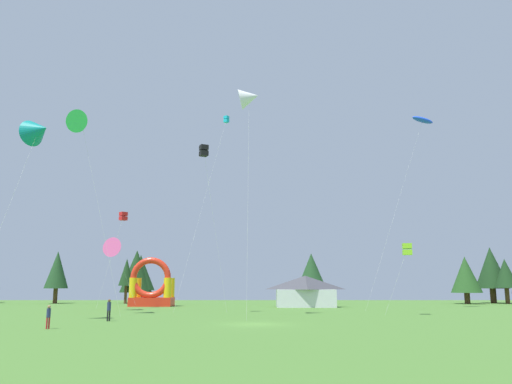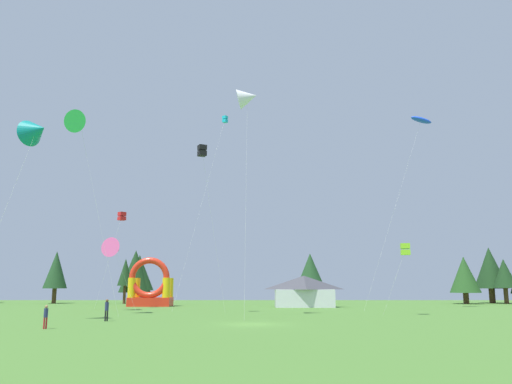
{
  "view_description": "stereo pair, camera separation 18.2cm",
  "coord_description": "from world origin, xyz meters",
  "px_view_note": "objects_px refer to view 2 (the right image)",
  "views": [
    {
      "loc": [
        0.05,
        -39.37,
        2.95
      ],
      "look_at": [
        0.0,
        7.1,
        11.41
      ],
      "focal_mm": 35.69,
      "sensor_mm": 36.0,
      "label": 1
    },
    {
      "loc": [
        0.23,
        -39.37,
        2.95
      ],
      "look_at": [
        0.0,
        7.1,
        11.41
      ],
      "focal_mm": 35.69,
      "sensor_mm": 36.0,
      "label": 2
    }
  ],
  "objects_px": {
    "kite_cyan_box": "(227,120)",
    "kite_blue_parafoil": "(424,120)",
    "festival_tent": "(307,291)",
    "kite_pink_delta": "(117,249)",
    "kite_teal_delta": "(39,131)",
    "person_far_side": "(110,308)",
    "person_left_edge": "(49,315)",
    "inflatable_blue_arch": "(153,289)",
    "kite_red_box": "(125,216)",
    "kite_lime_box": "(408,249)",
    "kite_green_delta": "(83,123)",
    "kite_white_delta": "(250,98)",
    "kite_black_box": "(205,151)"
  },
  "relations": [
    {
      "from": "person_left_edge",
      "to": "kite_teal_delta",
      "type": "bearing_deg",
      "value": -95.46
    },
    {
      "from": "kite_green_delta",
      "to": "person_left_edge",
      "type": "distance_m",
      "value": 23.58
    },
    {
      "from": "person_left_edge",
      "to": "inflatable_blue_arch",
      "type": "relative_size",
      "value": 0.24
    },
    {
      "from": "kite_pink_delta",
      "to": "festival_tent",
      "type": "height_order",
      "value": "kite_pink_delta"
    },
    {
      "from": "person_left_edge",
      "to": "festival_tent",
      "type": "relative_size",
      "value": 0.2
    },
    {
      "from": "festival_tent",
      "to": "kite_white_delta",
      "type": "bearing_deg",
      "value": -109.46
    },
    {
      "from": "kite_blue_parafoil",
      "to": "kite_lime_box",
      "type": "height_order",
      "value": "kite_blue_parafoil"
    },
    {
      "from": "kite_green_delta",
      "to": "kite_pink_delta",
      "type": "xyz_separation_m",
      "value": [
        1.3,
        10.36,
        -12.14
      ]
    },
    {
      "from": "kite_blue_parafoil",
      "to": "person_far_side",
      "type": "bearing_deg",
      "value": -148.09
    },
    {
      "from": "kite_red_box",
      "to": "person_far_side",
      "type": "xyz_separation_m",
      "value": [
        5.16,
        -22.66,
        -10.59
      ]
    },
    {
      "from": "kite_blue_parafoil",
      "to": "kite_teal_delta",
      "type": "height_order",
      "value": "kite_blue_parafoil"
    },
    {
      "from": "kite_red_box",
      "to": "kite_pink_delta",
      "type": "xyz_separation_m",
      "value": [
        0.72,
        -5.23,
        -4.57
      ]
    },
    {
      "from": "kite_pink_delta",
      "to": "kite_lime_box",
      "type": "height_order",
      "value": "kite_pink_delta"
    },
    {
      "from": "kite_blue_parafoil",
      "to": "kite_black_box",
      "type": "relative_size",
      "value": 1.4
    },
    {
      "from": "kite_lime_box",
      "to": "festival_tent",
      "type": "distance_m",
      "value": 20.49
    },
    {
      "from": "kite_teal_delta",
      "to": "person_left_edge",
      "type": "bearing_deg",
      "value": -54.48
    },
    {
      "from": "kite_teal_delta",
      "to": "person_far_side",
      "type": "xyz_separation_m",
      "value": [
        6.42,
        1.14,
        -14.75
      ]
    },
    {
      "from": "kite_white_delta",
      "to": "kite_pink_delta",
      "type": "relative_size",
      "value": 2.7
    },
    {
      "from": "kite_black_box",
      "to": "kite_teal_delta",
      "type": "relative_size",
      "value": 1.04
    },
    {
      "from": "kite_teal_delta",
      "to": "kite_white_delta",
      "type": "xyz_separation_m",
      "value": [
        17.77,
        6.73,
        5.52
      ]
    },
    {
      "from": "festival_tent",
      "to": "kite_black_box",
      "type": "bearing_deg",
      "value": -127.6
    },
    {
      "from": "kite_green_delta",
      "to": "festival_tent",
      "type": "height_order",
      "value": "kite_green_delta"
    },
    {
      "from": "kite_cyan_box",
      "to": "kite_lime_box",
      "type": "height_order",
      "value": "kite_cyan_box"
    },
    {
      "from": "kite_cyan_box",
      "to": "kite_blue_parafoil",
      "type": "xyz_separation_m",
      "value": [
        25.76,
        -0.94,
        -0.27
      ]
    },
    {
      "from": "kite_green_delta",
      "to": "kite_black_box",
      "type": "bearing_deg",
      "value": 14.88
    },
    {
      "from": "kite_green_delta",
      "to": "kite_lime_box",
      "type": "xyz_separation_m",
      "value": [
        32.75,
        0.86,
        -12.81
      ]
    },
    {
      "from": "kite_black_box",
      "to": "kite_green_delta",
      "type": "height_order",
      "value": "kite_green_delta"
    },
    {
      "from": "kite_red_box",
      "to": "kite_teal_delta",
      "type": "distance_m",
      "value": 24.2
    },
    {
      "from": "kite_black_box",
      "to": "kite_white_delta",
      "type": "distance_m",
      "value": 8.03
    },
    {
      "from": "kite_teal_delta",
      "to": "inflatable_blue_arch",
      "type": "relative_size",
      "value": 2.57
    },
    {
      "from": "kite_red_box",
      "to": "person_left_edge",
      "type": "bearing_deg",
      "value": -83.97
    },
    {
      "from": "person_far_side",
      "to": "inflatable_blue_arch",
      "type": "distance_m",
      "value": 28.56
    },
    {
      "from": "kite_teal_delta",
      "to": "kite_lime_box",
      "type": "distance_m",
      "value": 35.91
    },
    {
      "from": "festival_tent",
      "to": "kite_pink_delta",
      "type": "bearing_deg",
      "value": -159.36
    },
    {
      "from": "kite_green_delta",
      "to": "person_left_edge",
      "type": "xyz_separation_m",
      "value": [
        3.74,
        -14.42,
        -18.27
      ]
    },
    {
      "from": "kite_black_box",
      "to": "kite_green_delta",
      "type": "relative_size",
      "value": 0.86
    },
    {
      "from": "kite_cyan_box",
      "to": "person_far_side",
      "type": "height_order",
      "value": "kite_cyan_box"
    },
    {
      "from": "kite_teal_delta",
      "to": "person_far_side",
      "type": "relative_size",
      "value": 9.65
    },
    {
      "from": "kite_lime_box",
      "to": "person_left_edge",
      "type": "distance_m",
      "value": 33.24
    },
    {
      "from": "kite_cyan_box",
      "to": "festival_tent",
      "type": "xyz_separation_m",
      "value": [
        10.54,
        4.11,
        -22.32
      ]
    },
    {
      "from": "kite_red_box",
      "to": "inflatable_blue_arch",
      "type": "xyz_separation_m",
      "value": [
        2.82,
        5.78,
        -9.35
      ]
    },
    {
      "from": "kite_white_delta",
      "to": "kite_pink_delta",
      "type": "bearing_deg",
      "value": 143.12
    },
    {
      "from": "kite_green_delta",
      "to": "inflatable_blue_arch",
      "type": "height_order",
      "value": "kite_green_delta"
    },
    {
      "from": "kite_red_box",
      "to": "kite_lime_box",
      "type": "xyz_separation_m",
      "value": [
        32.18,
        -14.73,
        -5.25
      ]
    },
    {
      "from": "person_far_side",
      "to": "inflatable_blue_arch",
      "type": "xyz_separation_m",
      "value": [
        -2.33,
        28.44,
        1.23
      ]
    },
    {
      "from": "kite_cyan_box",
      "to": "festival_tent",
      "type": "bearing_deg",
      "value": 21.28
    },
    {
      "from": "kite_blue_parafoil",
      "to": "kite_green_delta",
      "type": "xyz_separation_m",
      "value": [
        -39.56,
        -13.99,
        -4.9
      ]
    },
    {
      "from": "kite_cyan_box",
      "to": "kite_pink_delta",
      "type": "height_order",
      "value": "kite_cyan_box"
    },
    {
      "from": "kite_cyan_box",
      "to": "kite_green_delta",
      "type": "bearing_deg",
      "value": -132.74
    },
    {
      "from": "kite_red_box",
      "to": "kite_pink_delta",
      "type": "bearing_deg",
      "value": -82.12
    }
  ]
}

